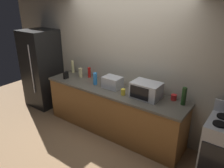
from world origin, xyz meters
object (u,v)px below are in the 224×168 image
object	(u,v)px
bottle_spray_cleaner	(95,79)
bottle_hand_soap	(81,73)
mug_yellow	(123,92)
bottle_wine	(184,96)
mug_red	(174,97)
cordless_phone	(66,75)
bottle_vinegar	(73,67)
microwave	(146,90)
toaster_oven	(112,82)
bottle_hot_sauce	(89,73)
refrigerator	(42,69)

from	to	relation	value
bottle_spray_cleaner	bottle_hand_soap	bearing A→B (deg)	165.24
mug_yellow	bottle_wine	bearing A→B (deg)	14.94
bottle_spray_cleaner	mug_yellow	distance (m)	0.71
mug_yellow	mug_red	xyz separation A→B (m)	(0.78, 0.33, -0.01)
cordless_phone	bottle_vinegar	size ratio (longest dim) A/B	0.55
cordless_phone	bottle_wine	size ratio (longest dim) A/B	0.52
microwave	mug_yellow	xyz separation A→B (m)	(-0.37, -0.14, -0.08)
toaster_oven	mug_yellow	size ratio (longest dim) A/B	3.13
bottle_wine	bottle_hand_soap	bearing A→B (deg)	-178.94
bottle_wine	mug_yellow	distance (m)	1.00
microwave	bottle_vinegar	size ratio (longest dim) A/B	1.75
bottle_vinegar	bottle_hot_sauce	world-z (taller)	bottle_vinegar
refrigerator	bottle_hot_sauce	size ratio (longest dim) A/B	8.37
bottle_spray_cleaner	bottle_hand_soap	world-z (taller)	bottle_spray_cleaner
microwave	bottle_hand_soap	world-z (taller)	microwave
bottle_spray_cleaner	toaster_oven	bearing A→B (deg)	11.07
mug_red	bottle_vinegar	bearing A→B (deg)	-179.90
cordless_phone	microwave	bearing A→B (deg)	4.21
cordless_phone	mug_red	xyz separation A→B (m)	(2.18, 0.36, -0.03)
microwave	mug_red	xyz separation A→B (m)	(0.41, 0.19, -0.09)
mug_red	bottle_hand_soap	bearing A→B (deg)	-176.85
toaster_oven	bottle_vinegar	world-z (taller)	bottle_vinegar
toaster_oven	mug_yellow	xyz separation A→B (m)	(0.34, -0.15, -0.05)
cordless_phone	bottle_spray_cleaner	world-z (taller)	bottle_spray_cleaner
toaster_oven	bottle_hot_sauce	bearing A→B (deg)	167.46
cordless_phone	mug_yellow	world-z (taller)	cordless_phone
toaster_oven	mug_red	bearing A→B (deg)	8.91
bottle_vinegar	toaster_oven	bearing A→B (deg)	-8.05
bottle_hand_soap	mug_red	xyz separation A→B (m)	(2.00, 0.11, -0.05)
bottle_hand_soap	mug_yellow	bearing A→B (deg)	-10.12
bottle_spray_cleaner	mug_yellow	xyz separation A→B (m)	(0.70, -0.08, -0.06)
microwave	bottle_wine	distance (m)	0.61
toaster_oven	bottle_hot_sauce	world-z (taller)	bottle_hot_sauce
mug_red	bottle_hot_sauce	bearing A→B (deg)	-179.48
mug_yellow	microwave	bearing A→B (deg)	20.66
cordless_phone	bottle_spray_cleaner	xyz separation A→B (m)	(0.70, 0.11, 0.04)
refrigerator	bottle_hand_soap	size ratio (longest dim) A/B	9.21
bottle_spray_cleaner	mug_yellow	world-z (taller)	bottle_spray_cleaner
mug_red	refrigerator	bearing A→B (deg)	-175.70
microwave	bottle_spray_cleaner	xyz separation A→B (m)	(-1.07, -0.06, -0.02)
bottle_vinegar	bottle_spray_cleaner	distance (m)	0.89
bottle_vinegar	bottle_wine	bearing A→B (deg)	-1.49
microwave	mug_yellow	distance (m)	0.40
toaster_oven	mug_red	world-z (taller)	toaster_oven
bottle_hot_sauce	microwave	bearing A→B (deg)	-6.87
mug_yellow	bottle_spray_cleaner	bearing A→B (deg)	173.40
bottle_vinegar	bottle_spray_cleaner	xyz separation A→B (m)	(0.85, -0.24, -0.02)
bottle_hot_sauce	bottle_spray_cleaner	bearing A→B (deg)	-32.89
bottle_wine	bottle_hot_sauce	world-z (taller)	bottle_wine
mug_yellow	mug_red	distance (m)	0.85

